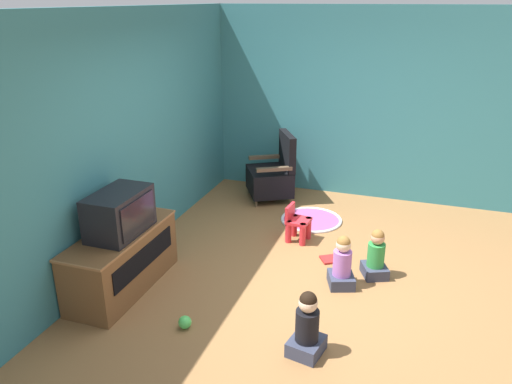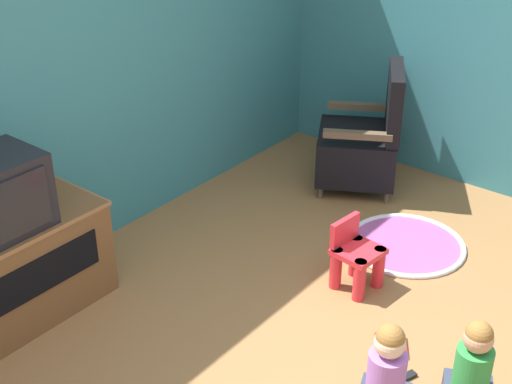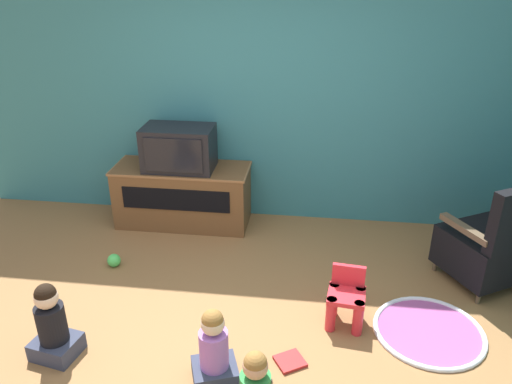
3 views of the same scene
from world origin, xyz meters
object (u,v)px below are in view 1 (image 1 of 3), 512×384
object	(u,v)px
book	(329,259)
child_watching_left	(376,256)
yellow_kid_chair	(297,225)
child_watching_center	(342,264)
child_watching_right	(307,327)
remote_control	(342,270)
black_armchair	(273,175)
tv_cabinet	(122,259)
television	(120,213)
toy_ball	(185,322)

from	to	relation	value
book	child_watching_left	bearing A→B (deg)	-140.01
yellow_kid_chair	child_watching_center	xyz separation A→B (m)	(-0.86, -0.69, 0.04)
child_watching_right	remote_control	distance (m)	1.46
black_armchair	yellow_kid_chair	world-z (taller)	black_armchair
book	remote_control	distance (m)	0.25
tv_cabinet	child_watching_center	size ratio (longest dim) A/B	2.42
child_watching_center	book	world-z (taller)	child_watching_center
black_armchair	child_watching_right	size ratio (longest dim) A/B	1.67
child_watching_left	remote_control	world-z (taller)	child_watching_left
child_watching_right	child_watching_left	bearing A→B (deg)	-4.26
black_armchair	yellow_kid_chair	bearing A→B (deg)	-0.39
child_watching_left	child_watching_center	size ratio (longest dim) A/B	0.96
child_watching_center	child_watching_right	xyz separation A→B (m)	(-1.14, 0.09, 0.01)
tv_cabinet	child_watching_right	xyz separation A→B (m)	(-0.39, -2.00, -0.07)
child_watching_left	tv_cabinet	bearing A→B (deg)	89.77
television	child_watching_center	size ratio (longest dim) A/B	1.22
television	tv_cabinet	bearing A→B (deg)	90.00
black_armchair	yellow_kid_chair	xyz separation A→B (m)	(-1.21, -0.69, -0.16)
television	black_armchair	bearing A→B (deg)	-13.65
black_armchair	child_watching_left	distance (m)	2.44
black_armchair	toy_ball	xyz separation A→B (m)	(-3.24, -0.18, -0.30)
child_watching_right	yellow_kid_chair	bearing A→B (deg)	27.75
television	child_watching_right	xyz separation A→B (m)	(-0.39, -1.97, -0.58)
yellow_kid_chair	child_watching_left	world-z (taller)	child_watching_left
child_watching_center	remote_control	xyz separation A→B (m)	(0.30, 0.04, -0.23)
yellow_kid_chair	television	bearing A→B (deg)	145.93
tv_cabinet	yellow_kid_chair	bearing A→B (deg)	-40.98
television	toy_ball	xyz separation A→B (m)	(-0.42, -0.86, -0.78)
child_watching_center	child_watching_right	distance (m)	1.14
television	remote_control	world-z (taller)	television
child_watching_center	child_watching_right	size ratio (longest dim) A/B	0.96
television	child_watching_center	distance (m)	2.27
child_watching_right	book	size ratio (longest dim) A/B	2.34
child_watching_left	child_watching_right	distance (m)	1.50
child_watching_center	child_watching_right	world-z (taller)	child_watching_right
black_armchair	remote_control	bearing A→B (deg)	7.17
television	child_watching_right	distance (m)	2.09
television	child_watching_right	bearing A→B (deg)	-101.14
yellow_kid_chair	book	bearing A→B (deg)	-122.49
toy_ball	black_armchair	bearing A→B (deg)	3.10
child_watching_left	toy_ball	bearing A→B (deg)	110.33
yellow_kid_chair	book	world-z (taller)	yellow_kid_chair
tv_cabinet	book	xyz separation A→B (m)	(1.23, -1.88, -0.31)
child_watching_left	toy_ball	world-z (taller)	child_watching_left
child_watching_right	remote_control	xyz separation A→B (m)	(1.44, -0.06, -0.24)
television	toy_ball	size ratio (longest dim) A/B	5.76
yellow_kid_chair	child_watching_left	distance (m)	1.14
child_watching_left	book	xyz separation A→B (m)	(0.17, 0.52, -0.22)
television	book	bearing A→B (deg)	-56.29
television	remote_control	bearing A→B (deg)	-62.59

